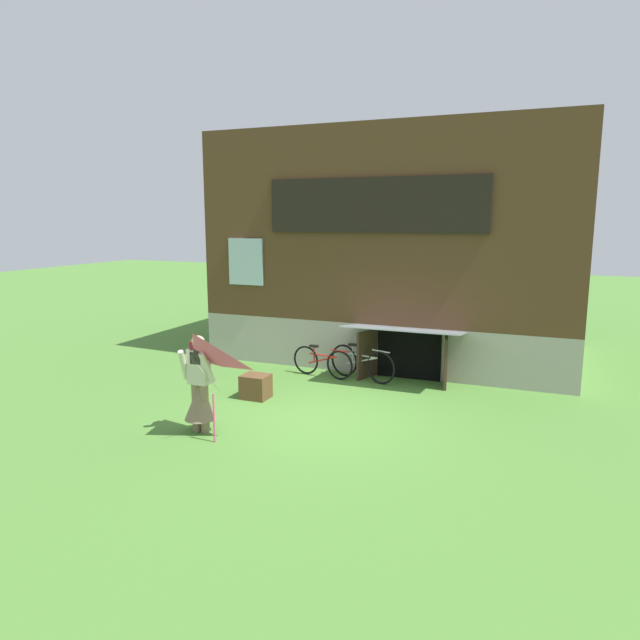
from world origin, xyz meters
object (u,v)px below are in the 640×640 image
object	(u,v)px
wooden_crate	(256,387)
bicycle_silver	(362,363)
kite	(194,362)
person	(200,392)
bicycle_red	(322,362)

from	to	relation	value
wooden_crate	bicycle_silver	bearing A→B (deg)	52.97
kite	wooden_crate	size ratio (longest dim) A/B	3.23
person	bicycle_red	world-z (taller)	person
bicycle_silver	bicycle_red	size ratio (longest dim) A/B	1.07
kite	wooden_crate	xyz separation A→B (m)	(-0.31, 2.45, -1.10)
bicycle_silver	wooden_crate	xyz separation A→B (m)	(-1.51, -2.00, -0.14)
bicycle_silver	bicycle_red	xyz separation A→B (m)	(-0.88, -0.10, -0.03)
kite	bicycle_silver	distance (m)	4.70
kite	wooden_crate	distance (m)	2.70
person	bicycle_silver	xyz separation A→B (m)	(1.48, 3.91, -0.30)
bicycle_silver	wooden_crate	bearing A→B (deg)	-109.11
bicycle_red	kite	bearing A→B (deg)	-84.33
person	kite	xyz separation A→B (m)	(0.28, -0.54, 0.66)
kite	bicycle_red	distance (m)	4.47
person	wooden_crate	distance (m)	1.96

